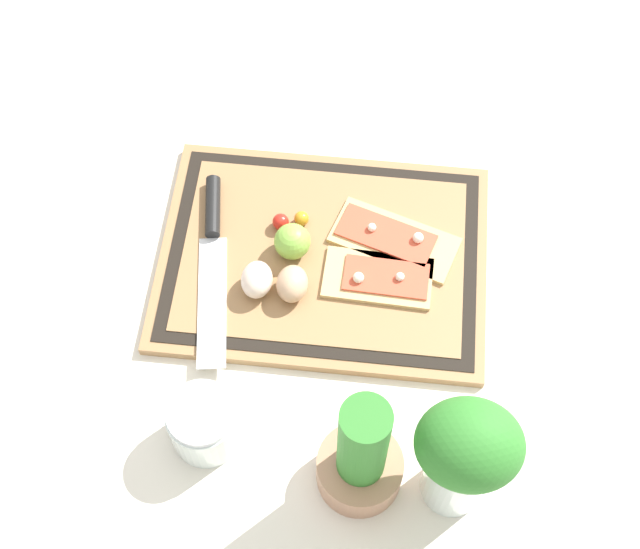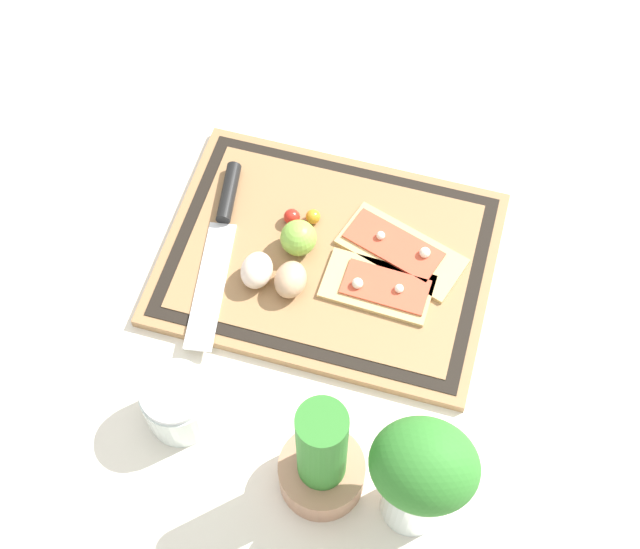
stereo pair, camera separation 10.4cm
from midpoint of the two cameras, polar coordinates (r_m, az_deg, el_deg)
name	(u,v)px [view 2 (the right image)]	position (r m, az deg, el deg)	size (l,w,h in m)	color
ground_plane	(328,261)	(1.31, 2.80, 0.70)	(6.00, 6.00, 0.00)	silver
cutting_board	(328,258)	(1.30, 2.81, 0.90)	(0.47, 0.36, 0.02)	#997047
pizza_slice_near	(400,250)	(1.30, 7.43, 1.41)	(0.20, 0.13, 0.02)	tan
pizza_slice_far	(379,286)	(1.27, 6.14, -0.94)	(0.16, 0.09, 0.02)	tan
knife	(223,223)	(1.31, -4.00, 3.16)	(0.08, 0.31, 0.02)	silver
egg_brown	(290,280)	(1.25, 0.48, -0.50)	(0.04, 0.06, 0.04)	tan
egg_pink	(257,270)	(1.25, -1.71, 0.10)	(0.04, 0.06, 0.04)	beige
lime	(299,235)	(1.28, 0.99, 2.35)	(0.05, 0.05, 0.05)	#7FB742
cherry_tomato_red	(292,217)	(1.31, 0.45, 3.54)	(0.02, 0.02, 0.02)	red
cherry_tomato_yellow	(313,217)	(1.31, 1.81, 3.56)	(0.02, 0.02, 0.02)	orange
herb_pot	(322,462)	(1.11, 2.86, -12.09)	(0.11, 0.11, 0.22)	#AD7A5B
sauce_jar	(179,404)	(1.18, -6.54, -8.46)	(0.09, 0.09, 0.09)	silver
herb_glass	(421,476)	(1.06, 9.36, -12.81)	(0.13, 0.11, 0.22)	silver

